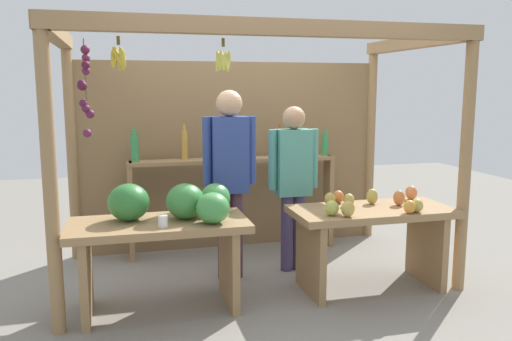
% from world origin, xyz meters
% --- Properties ---
extents(ground_plane, '(12.00, 12.00, 0.00)m').
position_xyz_m(ground_plane, '(0.00, 0.00, 0.00)').
color(ground_plane, gray).
rests_on(ground_plane, ground).
extents(market_stall, '(3.38, 1.83, 2.21)m').
position_xyz_m(market_stall, '(-0.01, 0.40, 1.28)').
color(market_stall, '#99754C').
rests_on(market_stall, ground).
extents(fruit_counter_left, '(1.37, 0.67, 1.00)m').
position_xyz_m(fruit_counter_left, '(-0.83, -0.63, 0.67)').
color(fruit_counter_left, '#99754C').
rests_on(fruit_counter_left, ground).
extents(fruit_counter_right, '(1.37, 0.64, 0.85)m').
position_xyz_m(fruit_counter_right, '(0.89, -0.65, 0.55)').
color(fruit_counter_right, '#99754C').
rests_on(fruit_counter_right, ground).
extents(bottle_shelf_unit, '(2.17, 0.22, 1.36)m').
position_xyz_m(bottle_shelf_unit, '(-0.03, 0.65, 0.79)').
color(bottle_shelf_unit, '#99754C').
rests_on(bottle_shelf_unit, ground).
extents(vendor_man, '(0.48, 0.23, 1.70)m').
position_xyz_m(vendor_man, '(-0.22, -0.10, 1.03)').
color(vendor_man, '#563347').
rests_on(vendor_man, ground).
extents(vendor_woman, '(0.48, 0.21, 1.55)m').
position_xyz_m(vendor_woman, '(0.39, -0.04, 0.93)').
color(vendor_woman, '#41365F').
rests_on(vendor_woman, ground).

